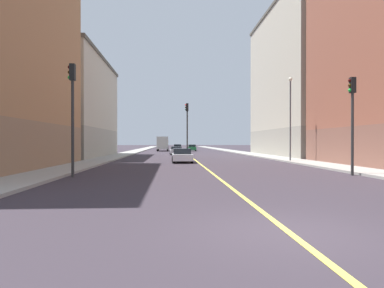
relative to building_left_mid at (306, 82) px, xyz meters
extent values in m
plane|color=#342C34|center=(-16.28, -39.02, -10.31)|extent=(400.00, 400.00, 0.00)
cube|color=#9E9B93|center=(-6.57, 9.98, -10.23)|extent=(2.84, 168.00, 0.15)
cube|color=#9E9B93|center=(-25.99, 9.98, -10.23)|extent=(2.84, 168.00, 0.15)
cube|color=#E5D14C|center=(-16.28, 9.98, -10.30)|extent=(0.16, 154.00, 0.01)
cube|color=#9D9688|center=(0.00, 0.00, -8.48)|extent=(10.31, 22.64, 3.66)
cube|color=#BCB29E|center=(0.00, 0.00, 1.62)|extent=(10.31, 22.64, 16.54)
cube|color=#545047|center=(0.00, 0.00, 10.09)|extent=(10.61, 22.94, 0.40)
cube|color=#9D9688|center=(-32.57, -2.21, -8.52)|extent=(10.31, 20.34, 3.58)
cube|color=#BCB29E|center=(-32.57, -2.21, -2.40)|extent=(10.31, 20.34, 8.65)
cube|color=#545047|center=(-32.57, -2.21, 2.12)|extent=(10.61, 20.64, 0.40)
cylinder|color=#2D2D2D|center=(-8.39, -27.32, -7.94)|extent=(0.16, 0.16, 4.74)
cube|color=black|center=(-8.39, -27.32, -5.12)|extent=(0.28, 0.32, 0.90)
sphere|color=#320404|center=(-8.55, -27.32, -4.85)|extent=(0.20, 0.20, 0.20)
sphere|color=#352204|center=(-8.55, -27.32, -5.13)|extent=(0.20, 0.20, 0.20)
sphere|color=green|center=(-8.55, -27.32, -5.41)|extent=(0.20, 0.20, 0.20)
cylinder|color=#2D2D2D|center=(-24.17, -27.32, -7.66)|extent=(0.16, 0.16, 5.29)
cube|color=black|center=(-24.17, -27.32, -4.57)|extent=(0.28, 0.32, 0.90)
sphere|color=#320404|center=(-24.33, -27.32, -4.30)|extent=(0.20, 0.20, 0.20)
sphere|color=#352204|center=(-24.33, -27.32, -4.58)|extent=(0.20, 0.20, 0.20)
sphere|color=green|center=(-24.33, -27.32, -4.86)|extent=(0.20, 0.20, 0.20)
cylinder|color=#2D2D2D|center=(-16.96, -6.75, -7.54)|extent=(0.16, 0.16, 5.54)
cube|color=black|center=(-16.96, -6.75, -4.31)|extent=(0.28, 0.32, 0.90)
sphere|color=red|center=(-17.12, -6.75, -4.04)|extent=(0.20, 0.20, 0.20)
sphere|color=#352204|center=(-17.12, -6.75, -4.32)|extent=(0.20, 0.20, 0.20)
sphere|color=black|center=(-17.12, -6.75, -4.60)|extent=(0.20, 0.20, 0.20)
cylinder|color=#4C4C51|center=(-7.39, -14.39, -6.33)|extent=(0.14, 0.14, 7.65)
sphere|color=#EAEACC|center=(-7.39, -14.39, -2.36)|extent=(0.36, 0.36, 0.36)
cube|color=silver|center=(-18.12, 4.62, -9.79)|extent=(1.91, 4.61, 0.59)
cube|color=black|center=(-18.12, 4.56, -9.28)|extent=(1.59, 2.13, 0.44)
cylinder|color=black|center=(-18.96, 5.99, -9.99)|extent=(0.25, 0.65, 0.64)
cylinder|color=black|center=(-17.41, 6.06, -9.99)|extent=(0.25, 0.65, 0.64)
cylinder|color=black|center=(-18.83, 3.18, -9.99)|extent=(0.25, 0.65, 0.64)
cylinder|color=black|center=(-17.29, 3.25, -9.99)|extent=(0.25, 0.65, 0.64)
cube|color=#1E6B38|center=(-14.47, 25.03, -9.76)|extent=(1.86, 4.18, 0.66)
cube|color=black|center=(-14.47, 25.17, -9.18)|extent=(1.57, 2.04, 0.49)
cylinder|color=black|center=(-15.19, 26.34, -9.99)|extent=(0.24, 0.65, 0.64)
cylinder|color=black|center=(-13.65, 26.28, -9.99)|extent=(0.24, 0.65, 0.64)
cylinder|color=black|center=(-15.29, 23.78, -9.99)|extent=(0.24, 0.65, 0.64)
cylinder|color=black|center=(-13.75, 23.73, -9.99)|extent=(0.24, 0.65, 0.64)
cube|color=white|center=(-17.80, -14.31, -9.80)|extent=(1.87, 4.57, 0.59)
cube|color=black|center=(-17.80, -14.21, -9.25)|extent=(1.62, 2.03, 0.51)
cylinder|color=black|center=(-18.64, -12.91, -9.99)|extent=(0.23, 0.64, 0.64)
cylinder|color=black|center=(-16.99, -12.89, -9.99)|extent=(0.23, 0.64, 0.64)
cylinder|color=black|center=(-18.61, -15.73, -9.99)|extent=(0.23, 0.64, 0.64)
cylinder|color=black|center=(-16.95, -15.71, -9.99)|extent=(0.23, 0.64, 0.64)
cube|color=black|center=(-17.46, 30.49, -9.74)|extent=(1.87, 4.46, 0.70)
cube|color=black|center=(-17.46, 30.46, -9.16)|extent=(1.62, 2.16, 0.46)
cylinder|color=black|center=(-18.27, 31.87, -9.99)|extent=(0.23, 0.64, 0.64)
cylinder|color=black|center=(-16.62, 31.85, -9.99)|extent=(0.23, 0.64, 0.64)
cylinder|color=black|center=(-18.30, 29.12, -9.99)|extent=(0.23, 0.64, 0.64)
cylinder|color=black|center=(-16.65, 29.10, -9.99)|extent=(0.23, 0.64, 0.64)
cube|color=maroon|center=(-20.67, 28.64, -8.86)|extent=(2.29, 2.13, 2.19)
cube|color=#B2B2A8|center=(-20.67, 24.60, -8.58)|extent=(2.29, 5.03, 2.57)
cylinder|color=black|center=(-21.72, 28.26, -9.86)|extent=(0.30, 0.90, 0.90)
cylinder|color=black|center=(-19.63, 28.26, -9.86)|extent=(0.30, 0.90, 0.90)
cylinder|color=black|center=(-21.72, 23.53, -9.86)|extent=(0.30, 0.90, 0.90)
cylinder|color=black|center=(-19.63, 23.53, -9.86)|extent=(0.30, 0.90, 0.90)
camera|label=1|loc=(-18.77, -46.04, -8.38)|focal=31.47mm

